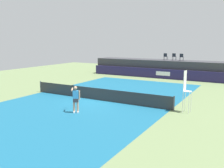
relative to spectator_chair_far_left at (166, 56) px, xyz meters
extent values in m
plane|color=#6B7F51|center=(-0.69, -12.13, -2.69)|extent=(48.00, 48.00, 0.00)
cube|color=#16597A|center=(-0.69, -15.13, -2.69)|extent=(12.00, 22.00, 0.00)
cube|color=#231E4C|center=(-0.69, -1.63, -2.09)|extent=(18.00, 0.20, 1.20)
cube|color=white|center=(0.30, -1.74, -2.03)|extent=(1.80, 0.02, 0.50)
cube|color=#38383D|center=(-0.69, 0.17, -1.59)|extent=(18.00, 2.80, 2.20)
cylinder|color=#1E232D|center=(0.19, 0.29, -0.27)|extent=(0.04, 0.04, 0.44)
cylinder|color=#1E232D|center=(-0.22, 0.27, -0.27)|extent=(0.04, 0.04, 0.44)
cylinder|color=#1E232D|center=(0.21, -0.11, -0.27)|extent=(0.04, 0.04, 0.44)
cylinder|color=#1E232D|center=(-0.19, -0.14, -0.27)|extent=(0.04, 0.04, 0.44)
cube|color=#1E232D|center=(0.00, 0.08, -0.04)|extent=(0.46, 0.46, 0.03)
cube|color=#1E232D|center=(0.01, -0.13, 0.19)|extent=(0.44, 0.05, 0.42)
cylinder|color=#1E232D|center=(1.22, 0.66, -0.27)|extent=(0.04, 0.04, 0.44)
cylinder|color=#1E232D|center=(0.82, 0.65, -0.27)|extent=(0.04, 0.04, 0.44)
cylinder|color=#1E232D|center=(1.23, 0.25, -0.27)|extent=(0.04, 0.04, 0.44)
cylinder|color=#1E232D|center=(0.83, 0.25, -0.27)|extent=(0.04, 0.04, 0.44)
cube|color=#1E232D|center=(1.02, 0.45, -0.04)|extent=(0.45, 0.45, 0.03)
cube|color=#1E232D|center=(1.03, 0.24, 0.19)|extent=(0.44, 0.03, 0.42)
cylinder|color=#1E232D|center=(2.24, 0.35, -0.27)|extent=(0.04, 0.04, 0.44)
cylinder|color=#1E232D|center=(1.84, 0.33, -0.27)|extent=(0.04, 0.04, 0.44)
cylinder|color=#1E232D|center=(2.26, -0.05, -0.27)|extent=(0.04, 0.04, 0.44)
cylinder|color=#1E232D|center=(1.86, -0.07, -0.27)|extent=(0.04, 0.04, 0.44)
cube|color=#1E232D|center=(2.05, 0.14, -0.04)|extent=(0.46, 0.46, 0.03)
cube|color=#1E232D|center=(2.06, -0.07, 0.19)|extent=(0.44, 0.05, 0.42)
cylinder|color=white|center=(6.54, -15.36, -1.99)|extent=(0.04, 0.04, 1.40)
cylinder|color=white|center=(6.59, -14.96, -1.99)|extent=(0.04, 0.04, 1.40)
cylinder|color=white|center=(6.14, -15.30, -1.99)|extent=(0.04, 0.04, 1.40)
cylinder|color=white|center=(6.19, -14.90, -1.99)|extent=(0.04, 0.04, 1.40)
cube|color=white|center=(6.36, -15.13, -1.28)|extent=(0.50, 0.50, 0.03)
cube|color=white|center=(6.16, -15.10, -0.60)|extent=(0.09, 0.44, 1.33)
cube|color=#2D2D2D|center=(-0.69, -15.13, -2.22)|extent=(12.40, 0.02, 0.95)
cylinder|color=#4C4C51|center=(-6.89, -15.13, -2.19)|extent=(0.10, 0.10, 1.00)
cylinder|color=#4C4C51|center=(5.51, -15.13, -2.19)|extent=(0.10, 0.10, 1.00)
cube|color=white|center=(0.21, -18.77, -2.64)|extent=(0.25, 0.28, 0.10)
cylinder|color=tan|center=(0.21, -18.77, -2.18)|extent=(0.14, 0.14, 0.82)
cube|color=white|center=(0.02, -18.91, -2.64)|extent=(0.25, 0.28, 0.10)
cylinder|color=tan|center=(0.02, -18.91, -2.18)|extent=(0.14, 0.14, 0.82)
cube|color=#333338|center=(0.11, -18.84, -1.85)|extent=(0.40, 0.37, 0.24)
cube|color=#338CCC|center=(0.11, -18.84, -1.49)|extent=(0.41, 0.37, 0.56)
sphere|color=tan|center=(0.11, -18.84, -1.03)|extent=(0.22, 0.22, 0.22)
cylinder|color=tan|center=(0.31, -18.70, -1.51)|extent=(0.09, 0.09, 0.60)
cylinder|color=tan|center=(-0.24, -18.75, -1.19)|extent=(0.42, 0.55, 0.14)
cylinder|color=black|center=(-0.47, -18.40, -1.16)|extent=(0.27, 0.20, 0.03)
torus|color=black|center=(-0.64, -18.16, -1.16)|extent=(0.26, 0.19, 0.30)
camera|label=1|loc=(9.89, -31.12, 1.93)|focal=39.41mm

